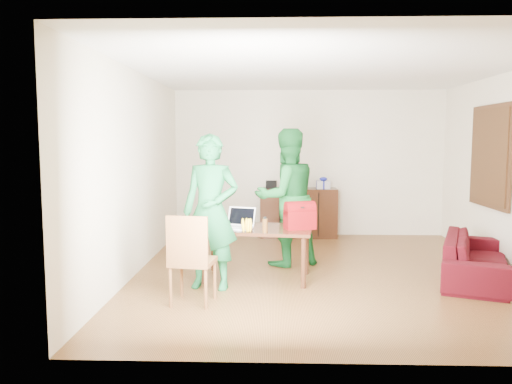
{
  "coord_description": "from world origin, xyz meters",
  "views": [
    {
      "loc": [
        -0.68,
        -6.6,
        1.79
      ],
      "look_at": [
        -0.89,
        -0.11,
        1.11
      ],
      "focal_mm": 35.0,
      "sensor_mm": 36.0,
      "label": 1
    }
  ],
  "objects_px": {
    "table": "(255,234)",
    "sofa": "(476,257)",
    "bottle": "(265,225)",
    "red_bag": "(300,218)",
    "chair": "(193,277)",
    "person_near": "(211,212)",
    "laptop": "(237,225)",
    "person_far": "(287,197)"
  },
  "relations": [
    {
      "from": "table",
      "to": "sofa",
      "type": "relative_size",
      "value": 0.79
    },
    {
      "from": "bottle",
      "to": "red_bag",
      "type": "relative_size",
      "value": 0.51
    },
    {
      "from": "person_far",
      "to": "bottle",
      "type": "height_order",
      "value": "person_far"
    },
    {
      "from": "chair",
      "to": "red_bag",
      "type": "relative_size",
      "value": 2.68
    },
    {
      "from": "person_near",
      "to": "bottle",
      "type": "relative_size",
      "value": 9.84
    },
    {
      "from": "chair",
      "to": "laptop",
      "type": "relative_size",
      "value": 2.33
    },
    {
      "from": "person_near",
      "to": "sofa",
      "type": "bearing_deg",
      "value": 18.02
    },
    {
      "from": "table",
      "to": "person_near",
      "type": "xyz_separation_m",
      "value": [
        -0.52,
        -0.41,
        0.34
      ]
    },
    {
      "from": "sofa",
      "to": "chair",
      "type": "bearing_deg",
      "value": 129.1
    },
    {
      "from": "chair",
      "to": "bottle",
      "type": "relative_size",
      "value": 5.26
    },
    {
      "from": "red_bag",
      "to": "chair",
      "type": "bearing_deg",
      "value": -158.8
    },
    {
      "from": "person_far",
      "to": "laptop",
      "type": "distance_m",
      "value": 1.1
    },
    {
      "from": "bottle",
      "to": "red_bag",
      "type": "xyz_separation_m",
      "value": [
        0.43,
        0.26,
        0.04
      ]
    },
    {
      "from": "red_bag",
      "to": "sofa",
      "type": "height_order",
      "value": "red_bag"
    },
    {
      "from": "table",
      "to": "red_bag",
      "type": "bearing_deg",
      "value": -0.59
    },
    {
      "from": "bottle",
      "to": "sofa",
      "type": "relative_size",
      "value": 0.1
    },
    {
      "from": "chair",
      "to": "bottle",
      "type": "bearing_deg",
      "value": 48.42
    },
    {
      "from": "chair",
      "to": "person_near",
      "type": "relative_size",
      "value": 0.53
    },
    {
      "from": "bottle",
      "to": "sofa",
      "type": "bearing_deg",
      "value": 9.03
    },
    {
      "from": "person_far",
      "to": "bottle",
      "type": "xyz_separation_m",
      "value": [
        -0.29,
        -1.09,
        -0.21
      ]
    },
    {
      "from": "red_bag",
      "to": "person_near",
      "type": "bearing_deg",
      "value": -178.88
    },
    {
      "from": "bottle",
      "to": "red_bag",
      "type": "height_order",
      "value": "red_bag"
    },
    {
      "from": "person_near",
      "to": "bottle",
      "type": "bearing_deg",
      "value": 15.89
    },
    {
      "from": "person_far",
      "to": "laptop",
      "type": "height_order",
      "value": "person_far"
    },
    {
      "from": "person_near",
      "to": "sofa",
      "type": "height_order",
      "value": "person_near"
    },
    {
      "from": "person_far",
      "to": "sofa",
      "type": "distance_m",
      "value": 2.61
    },
    {
      "from": "person_near",
      "to": "person_far",
      "type": "height_order",
      "value": "person_far"
    },
    {
      "from": "laptop",
      "to": "sofa",
      "type": "bearing_deg",
      "value": 21.56
    },
    {
      "from": "person_near",
      "to": "sofa",
      "type": "xyz_separation_m",
      "value": [
        3.37,
        0.5,
        -0.65
      ]
    },
    {
      "from": "table",
      "to": "sofa",
      "type": "bearing_deg",
      "value": 8.76
    },
    {
      "from": "person_far",
      "to": "laptop",
      "type": "bearing_deg",
      "value": 28.08
    },
    {
      "from": "chair",
      "to": "laptop",
      "type": "xyz_separation_m",
      "value": [
        0.42,
        0.91,
        0.43
      ]
    },
    {
      "from": "red_bag",
      "to": "sofa",
      "type": "xyz_separation_m",
      "value": [
        2.28,
        0.17,
        -0.53
      ]
    },
    {
      "from": "person_near",
      "to": "red_bag",
      "type": "bearing_deg",
      "value": 26.66
    },
    {
      "from": "person_far",
      "to": "bottle",
      "type": "distance_m",
      "value": 1.15
    },
    {
      "from": "person_near",
      "to": "chair",
      "type": "bearing_deg",
      "value": -93.11
    },
    {
      "from": "chair",
      "to": "bottle",
      "type": "height_order",
      "value": "chair"
    },
    {
      "from": "red_bag",
      "to": "bottle",
      "type": "bearing_deg",
      "value": -164.91
    },
    {
      "from": "table",
      "to": "person_near",
      "type": "distance_m",
      "value": 0.74
    },
    {
      "from": "person_near",
      "to": "laptop",
      "type": "xyz_separation_m",
      "value": [
        0.29,
        0.32,
        -0.21
      ]
    },
    {
      "from": "table",
      "to": "chair",
      "type": "distance_m",
      "value": 1.23
    },
    {
      "from": "table",
      "to": "laptop",
      "type": "distance_m",
      "value": 0.28
    }
  ]
}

